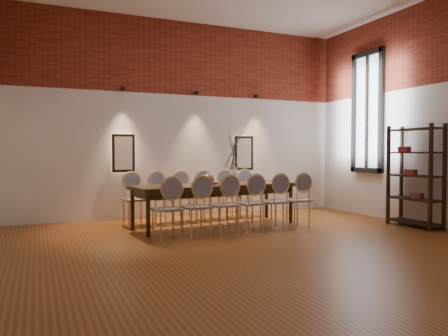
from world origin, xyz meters
name	(u,v)px	position (x,y,z in m)	size (l,w,h in m)	color
floor	(268,250)	(0.00, 0.00, -0.01)	(7.00, 7.00, 0.02)	brown
wall_back	(185,120)	(0.00, 3.55, 2.00)	(7.00, 0.10, 4.00)	silver
brick_band_back	(186,58)	(0.00, 3.48, 3.25)	(7.00, 0.02, 1.50)	maroon
niche_left	(123,153)	(-1.30, 3.45, 1.30)	(0.36, 0.06, 0.66)	#FFEAC6
niche_right	(243,153)	(1.30, 3.45, 1.30)	(0.36, 0.06, 0.66)	#FFEAC6
spot_fixture_left	(123,88)	(-1.30, 3.42, 2.55)	(0.08, 0.08, 0.10)	black
spot_fixture_mid	(196,93)	(0.20, 3.42, 2.55)	(0.08, 0.08, 0.10)	black
spot_fixture_right	(256,96)	(1.60, 3.42, 2.55)	(0.08, 0.08, 0.10)	black
window_glass	(368,112)	(3.46, 2.00, 2.15)	(0.02, 0.78, 2.38)	silver
window_frame	(367,112)	(3.44, 2.00, 2.15)	(0.08, 0.90, 2.50)	black
window_mullion	(367,112)	(3.44, 2.00, 2.15)	(0.06, 0.06, 2.40)	black
dining_table	(215,205)	(0.06, 2.03, 0.38)	(2.94, 0.94, 0.75)	#34210A
chair_near_a	(167,209)	(-1.08, 1.15, 0.47)	(0.44, 0.44, 0.94)	tan
chair_near_b	(196,207)	(-0.59, 1.21, 0.47)	(0.44, 0.44, 0.94)	tan
chair_near_c	(224,205)	(-0.11, 1.26, 0.47)	(0.44, 0.44, 0.94)	tan
chair_near_d	(250,203)	(0.38, 1.31, 0.47)	(0.44, 0.44, 0.94)	tan
chair_near_e	(274,202)	(0.87, 1.36, 0.47)	(0.44, 0.44, 0.94)	tan
chair_near_f	(296,200)	(1.35, 1.42, 0.47)	(0.44, 0.44, 0.94)	tan
chair_far_a	(135,200)	(-1.24, 2.65, 0.47)	(0.44, 0.44, 0.94)	tan
chair_far_b	(161,198)	(-0.75, 2.70, 0.47)	(0.44, 0.44, 0.94)	tan
chair_far_c	(185,197)	(-0.27, 2.75, 0.47)	(0.44, 0.44, 0.94)	tan
chair_far_d	(208,196)	(0.22, 2.81, 0.47)	(0.44, 0.44, 0.94)	tan
chair_far_e	(229,194)	(0.71, 2.86, 0.47)	(0.44, 0.44, 0.94)	tan
chair_far_f	(250,193)	(1.19, 2.91, 0.47)	(0.44, 0.44, 0.94)	tan
vase	(233,175)	(0.43, 2.07, 0.90)	(0.14, 0.14, 0.30)	silver
dried_branches	(234,150)	(0.43, 2.07, 1.35)	(0.50, 0.50, 0.70)	#4C3A2F
bowl	(208,180)	(-0.11, 1.96, 0.84)	(0.24, 0.24, 0.18)	#5B3614
book	(209,183)	(-0.05, 2.06, 0.77)	(0.26, 0.18, 0.03)	#8A0F48
shelving_rack	(415,176)	(3.28, 0.59, 0.90)	(0.38, 1.00, 1.80)	black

